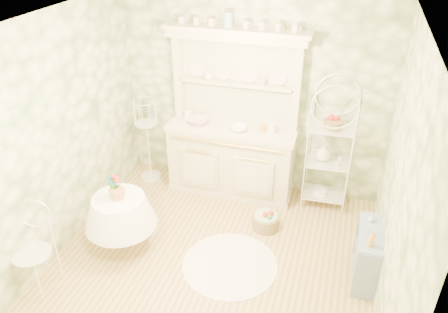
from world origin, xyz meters
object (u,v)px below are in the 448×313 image
(kitchen_dresser, at_px, (232,118))
(side_shelf, at_px, (366,256))
(bakers_rack, at_px, (331,141))
(birdcage_stand, at_px, (148,137))
(cafe_chair, at_px, (31,253))
(round_table, at_px, (122,227))
(floor_basket, at_px, (266,221))

(kitchen_dresser, height_order, side_shelf, kitchen_dresser)
(bakers_rack, height_order, birdcage_stand, bakers_rack)
(kitchen_dresser, bearing_deg, cafe_chair, -121.85)
(round_table, relative_size, birdcage_stand, 0.43)
(birdcage_stand, distance_m, floor_basket, 2.11)
(cafe_chair, bearing_deg, round_table, 37.65)
(bakers_rack, bearing_deg, round_table, -147.15)
(floor_basket, bearing_deg, round_table, -151.57)
(kitchen_dresser, bearing_deg, round_table, -120.01)
(side_shelf, relative_size, round_table, 1.07)
(floor_basket, bearing_deg, kitchen_dresser, 132.96)
(side_shelf, xyz_separation_m, cafe_chair, (-3.36, -1.18, 0.19))
(side_shelf, relative_size, floor_basket, 2.18)
(kitchen_dresser, xyz_separation_m, floor_basket, (0.66, -0.71, -1.05))
(kitchen_dresser, relative_size, birdcage_stand, 1.66)
(side_shelf, bearing_deg, birdcage_stand, 153.08)
(cafe_chair, bearing_deg, bakers_rack, 23.95)
(side_shelf, xyz_separation_m, birdcage_stand, (-3.13, 1.15, 0.42))
(kitchen_dresser, relative_size, cafe_chair, 2.47)
(kitchen_dresser, distance_m, birdcage_stand, 1.33)
(kitchen_dresser, distance_m, floor_basket, 1.43)
(side_shelf, distance_m, round_table, 2.80)
(kitchen_dresser, distance_m, round_table, 1.98)
(cafe_chair, distance_m, floor_basket, 2.74)
(bakers_rack, distance_m, birdcage_stand, 2.57)
(kitchen_dresser, distance_m, bakers_rack, 1.32)
(kitchen_dresser, height_order, cafe_chair, kitchen_dresser)
(floor_basket, bearing_deg, cafe_chair, -141.98)
(kitchen_dresser, height_order, round_table, kitchen_dresser)
(round_table, bearing_deg, side_shelf, 7.21)
(cafe_chair, bearing_deg, kitchen_dresser, 40.89)
(bakers_rack, height_order, floor_basket, bakers_rack)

